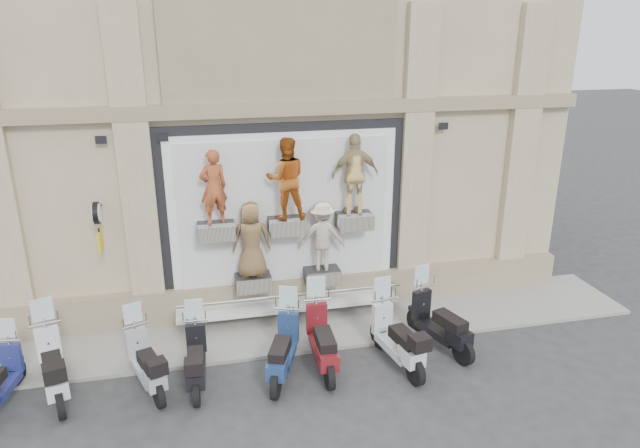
{
  "coord_description": "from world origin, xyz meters",
  "views": [
    {
      "loc": [
        -1.94,
        -9.18,
        6.52
      ],
      "look_at": [
        0.59,
        1.9,
        2.55
      ],
      "focal_mm": 32.0,
      "sensor_mm": 36.0,
      "label": 1
    }
  ],
  "objects_px": {
    "scooter_e": "(283,339)",
    "scooter_h": "(441,313)",
    "scooter_g": "(397,328)",
    "scooter_d": "(195,350)",
    "clock_sign_bracket": "(98,220)",
    "scooter_c": "(145,353)",
    "scooter_b": "(51,355)",
    "scooter_f": "(322,329)",
    "guard_rail": "(293,313)"
  },
  "relations": [
    {
      "from": "scooter_e",
      "to": "scooter_h",
      "type": "bearing_deg",
      "value": 25.05
    },
    {
      "from": "scooter_e",
      "to": "scooter_g",
      "type": "relative_size",
      "value": 0.98
    },
    {
      "from": "scooter_d",
      "to": "clock_sign_bracket",
      "type": "bearing_deg",
      "value": 133.42
    },
    {
      "from": "clock_sign_bracket",
      "to": "scooter_c",
      "type": "xyz_separation_m",
      "value": [
        0.83,
        -1.94,
        -2.04
      ]
    },
    {
      "from": "scooter_b",
      "to": "scooter_h",
      "type": "height_order",
      "value": "scooter_b"
    },
    {
      "from": "clock_sign_bracket",
      "to": "scooter_b",
      "type": "bearing_deg",
      "value": -114.65
    },
    {
      "from": "scooter_b",
      "to": "scooter_c",
      "type": "relative_size",
      "value": 1.11
    },
    {
      "from": "scooter_c",
      "to": "scooter_d",
      "type": "xyz_separation_m",
      "value": [
        0.92,
        -0.07,
        -0.01
      ]
    },
    {
      "from": "scooter_d",
      "to": "scooter_g",
      "type": "height_order",
      "value": "scooter_g"
    },
    {
      "from": "scooter_b",
      "to": "scooter_g",
      "type": "height_order",
      "value": "scooter_b"
    },
    {
      "from": "scooter_h",
      "to": "scooter_e",
      "type": "bearing_deg",
      "value": 167.68
    },
    {
      "from": "scooter_d",
      "to": "scooter_g",
      "type": "bearing_deg",
      "value": -0.79
    },
    {
      "from": "scooter_f",
      "to": "scooter_h",
      "type": "height_order",
      "value": "scooter_f"
    },
    {
      "from": "guard_rail",
      "to": "scooter_e",
      "type": "bearing_deg",
      "value": -106.87
    },
    {
      "from": "guard_rail",
      "to": "scooter_c",
      "type": "height_order",
      "value": "scooter_c"
    },
    {
      "from": "guard_rail",
      "to": "scooter_d",
      "type": "height_order",
      "value": "scooter_d"
    },
    {
      "from": "guard_rail",
      "to": "scooter_b",
      "type": "distance_m",
      "value": 4.91
    },
    {
      "from": "scooter_c",
      "to": "scooter_d",
      "type": "distance_m",
      "value": 0.92
    },
    {
      "from": "guard_rail",
      "to": "scooter_g",
      "type": "distance_m",
      "value": 2.54
    },
    {
      "from": "scooter_d",
      "to": "scooter_b",
      "type": "bearing_deg",
      "value": 177.25
    },
    {
      "from": "scooter_c",
      "to": "scooter_f",
      "type": "bearing_deg",
      "value": -20.27
    },
    {
      "from": "scooter_g",
      "to": "scooter_h",
      "type": "relative_size",
      "value": 1.0
    },
    {
      "from": "scooter_h",
      "to": "scooter_g",
      "type": "bearing_deg",
      "value": -176.86
    },
    {
      "from": "scooter_c",
      "to": "scooter_e",
      "type": "height_order",
      "value": "scooter_e"
    },
    {
      "from": "guard_rail",
      "to": "scooter_h",
      "type": "bearing_deg",
      "value": -24.94
    },
    {
      "from": "scooter_b",
      "to": "scooter_c",
      "type": "height_order",
      "value": "scooter_b"
    },
    {
      "from": "scooter_g",
      "to": "scooter_e",
      "type": "bearing_deg",
      "value": 167.18
    },
    {
      "from": "scooter_e",
      "to": "scooter_g",
      "type": "xyz_separation_m",
      "value": [
        2.29,
        -0.13,
        0.02
      ]
    },
    {
      "from": "guard_rail",
      "to": "scooter_h",
      "type": "xyz_separation_m",
      "value": [
        2.9,
        -1.35,
        0.36
      ]
    },
    {
      "from": "clock_sign_bracket",
      "to": "scooter_d",
      "type": "height_order",
      "value": "clock_sign_bracket"
    },
    {
      "from": "scooter_e",
      "to": "guard_rail",
      "type": "bearing_deg",
      "value": 93.39
    },
    {
      "from": "scooter_d",
      "to": "scooter_h",
      "type": "xyz_separation_m",
      "value": [
        5.05,
        0.19,
        0.08
      ]
    },
    {
      "from": "scooter_g",
      "to": "guard_rail",
      "type": "bearing_deg",
      "value": 125.82
    },
    {
      "from": "scooter_e",
      "to": "scooter_h",
      "type": "height_order",
      "value": "scooter_h"
    },
    {
      "from": "scooter_e",
      "to": "scooter_f",
      "type": "relative_size",
      "value": 0.96
    },
    {
      "from": "clock_sign_bracket",
      "to": "scooter_f",
      "type": "bearing_deg",
      "value": -25.01
    },
    {
      "from": "scooter_e",
      "to": "scooter_g",
      "type": "distance_m",
      "value": 2.29
    },
    {
      "from": "scooter_h",
      "to": "guard_rail",
      "type": "bearing_deg",
      "value": 137.95
    },
    {
      "from": "scooter_c",
      "to": "scooter_g",
      "type": "bearing_deg",
      "value": -23.19
    },
    {
      "from": "scooter_f",
      "to": "scooter_h",
      "type": "xyz_separation_m",
      "value": [
        2.59,
        0.15,
        -0.01
      ]
    },
    {
      "from": "guard_rail",
      "to": "scooter_c",
      "type": "distance_m",
      "value": 3.41
    },
    {
      "from": "clock_sign_bracket",
      "to": "scooter_d",
      "type": "distance_m",
      "value": 3.36
    },
    {
      "from": "guard_rail",
      "to": "scooter_c",
      "type": "relative_size",
      "value": 2.7
    },
    {
      "from": "guard_rail",
      "to": "scooter_h",
      "type": "height_order",
      "value": "scooter_h"
    },
    {
      "from": "scooter_e",
      "to": "scooter_h",
      "type": "distance_m",
      "value": 3.41
    },
    {
      "from": "scooter_c",
      "to": "scooter_f",
      "type": "relative_size",
      "value": 0.91
    },
    {
      "from": "scooter_c",
      "to": "scooter_g",
      "type": "distance_m",
      "value": 4.87
    },
    {
      "from": "scooter_d",
      "to": "scooter_e",
      "type": "distance_m",
      "value": 1.66
    },
    {
      "from": "guard_rail",
      "to": "scooter_f",
      "type": "distance_m",
      "value": 1.58
    },
    {
      "from": "clock_sign_bracket",
      "to": "scooter_c",
      "type": "height_order",
      "value": "clock_sign_bracket"
    }
  ]
}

